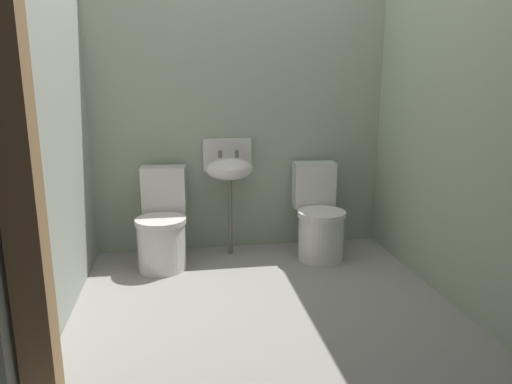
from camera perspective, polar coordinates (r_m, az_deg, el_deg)
name	(u,v)px	position (r m, az deg, el deg)	size (l,w,h in m)	color
ground_plane	(262,305)	(3.38, 0.78, -13.41)	(2.93, 2.63, 0.08)	gray
wall_back	(240,123)	(4.18, -1.97, 8.23)	(2.93, 0.10, 2.22)	#95A28B
wall_left	(50,142)	(3.19, -23.53, 5.55)	(0.10, 2.43, 2.22)	#9A9F92
wall_right	(445,134)	(3.60, 21.74, 6.47)	(0.10, 2.43, 2.22)	#95A78A
wooden_door_post	(19,174)	(2.14, -26.58, 1.92)	(0.14, 0.14, 2.22)	olive
toilet_left	(162,227)	(3.91, -11.18, -4.16)	(0.44, 0.62, 0.78)	silver
toilet_right	(319,220)	(4.07, 7.55, -3.31)	(0.42, 0.61, 0.78)	silver
sink	(229,168)	(4.01, -3.25, 2.88)	(0.42, 0.35, 0.99)	#696459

